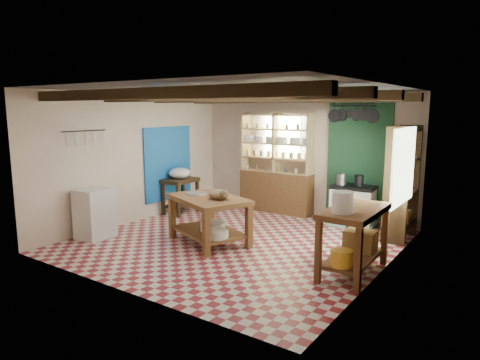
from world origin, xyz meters
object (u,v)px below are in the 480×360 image
Objects in this scene: prep_table at (180,196)px; cat at (219,194)px; stove at (353,206)px; white_cabinet at (95,213)px; right_counter at (354,241)px; work_table at (209,220)px.

cat is at bearing -34.59° from prep_table.
stove is 2.91m from cat.
right_counter is at bearing 7.85° from white_cabinet.
right_counter is at bearing -17.92° from prep_table.
right_counter is 3.49× the size of cat.
prep_table is 2.07× the size of cat.
work_table is at bearing -128.44° from stove.
prep_table is at bearing 167.07° from work_table.
white_cabinet reaches higher than work_table.
work_table is 0.55m from cat.
prep_table is 0.59× the size of right_counter.
white_cabinet is 4.51m from right_counter.
white_cabinet is at bearing -140.40° from stove.
cat is (-2.30, -0.09, 0.42)m from right_counter.
stove is at bearing 39.37° from white_cabinet.
right_counter reaches higher than work_table.
prep_table is 2.52m from cat.
right_counter is at bearing -74.19° from stove.
work_table is 1.82× the size of prep_table.
prep_table is (-3.49, -1.17, -0.01)m from stove.
prep_table is 0.87× the size of white_cabinet.
right_counter reaches higher than prep_table.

